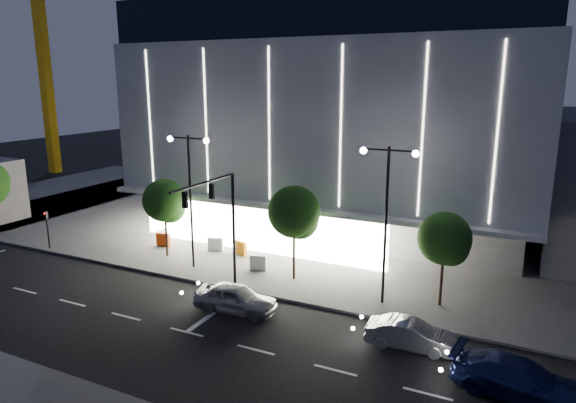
# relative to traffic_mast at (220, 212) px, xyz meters

# --- Properties ---
(ground) EXTENTS (160.00, 160.00, 0.00)m
(ground) POSITION_rel_traffic_mast_xyz_m (-1.00, -3.34, -5.03)
(ground) COLOR black
(ground) RESTS_ON ground
(sidewalk_museum) EXTENTS (70.00, 40.00, 0.15)m
(sidewalk_museum) POSITION_rel_traffic_mast_xyz_m (4.00, 20.66, -4.95)
(sidewalk_museum) COLOR #474747
(sidewalk_museum) RESTS_ON ground
(museum) EXTENTS (30.00, 25.80, 18.00)m
(museum) POSITION_rel_traffic_mast_xyz_m (1.98, 18.97, 4.25)
(museum) COLOR #4C4C51
(museum) RESTS_ON ground
(traffic_mast) EXTENTS (0.33, 5.89, 7.07)m
(traffic_mast) POSITION_rel_traffic_mast_xyz_m (0.00, 0.00, 0.00)
(traffic_mast) COLOR black
(traffic_mast) RESTS_ON ground
(street_lamp_west) EXTENTS (3.16, 0.36, 9.00)m
(street_lamp_west) POSITION_rel_traffic_mast_xyz_m (-4.00, 2.66, 0.93)
(street_lamp_west) COLOR black
(street_lamp_west) RESTS_ON ground
(street_lamp_east) EXTENTS (3.16, 0.36, 9.00)m
(street_lamp_east) POSITION_rel_traffic_mast_xyz_m (9.00, 2.66, 0.93)
(street_lamp_east) COLOR black
(street_lamp_east) RESTS_ON ground
(ped_signal_far) EXTENTS (0.22, 0.24, 3.00)m
(ped_signal_far) POSITION_rel_traffic_mast_xyz_m (-16.00, 1.16, -3.14)
(ped_signal_far) COLOR black
(ped_signal_far) RESTS_ON ground
(tower_crane) EXTENTS (32.00, 2.00, 28.50)m
(tower_crane) POSITION_rel_traffic_mast_xyz_m (-41.92, 24.66, 15.48)
(tower_crane) COLOR gold
(tower_crane) RESTS_ON ground
(tree_left) EXTENTS (3.02, 3.02, 5.72)m
(tree_left) POSITION_rel_traffic_mast_xyz_m (-6.97, 3.68, -0.99)
(tree_left) COLOR black
(tree_left) RESTS_ON ground
(tree_mid) EXTENTS (3.25, 3.25, 6.15)m
(tree_mid) POSITION_rel_traffic_mast_xyz_m (3.03, 3.68, -0.69)
(tree_mid) COLOR black
(tree_mid) RESTS_ON ground
(tree_right) EXTENTS (2.91, 2.91, 5.51)m
(tree_right) POSITION_rel_traffic_mast_xyz_m (12.03, 3.68, -1.14)
(tree_right) COLOR black
(tree_right) RESTS_ON ground
(car_lead) EXTENTS (4.77, 2.26, 1.57)m
(car_lead) POSITION_rel_traffic_mast_xyz_m (2.00, -1.74, -4.24)
(car_lead) COLOR #95989C
(car_lead) RESTS_ON ground
(car_second) EXTENTS (4.23, 1.71, 1.37)m
(car_second) POSITION_rel_traffic_mast_xyz_m (11.50, -1.47, -4.34)
(car_second) COLOR #A5A9AD
(car_second) RESTS_ON ground
(car_third) EXTENTS (5.58, 2.88, 1.55)m
(car_third) POSITION_rel_traffic_mast_xyz_m (16.33, -3.43, -4.25)
(car_third) COLOR navy
(car_third) RESTS_ON ground
(barrier_a) EXTENTS (1.12, 0.34, 1.00)m
(barrier_a) POSITION_rel_traffic_mast_xyz_m (-8.66, 5.27, -4.38)
(barrier_a) COLOR red
(barrier_a) RESTS_ON sidewalk_museum
(barrier_b) EXTENTS (1.12, 0.60, 1.00)m
(barrier_b) POSITION_rel_traffic_mast_xyz_m (-4.49, 6.04, -4.38)
(barrier_b) COLOR silver
(barrier_b) RESTS_ON sidewalk_museum
(barrier_c) EXTENTS (1.12, 0.61, 1.00)m
(barrier_c) POSITION_rel_traffic_mast_xyz_m (-2.39, 6.11, -4.38)
(barrier_c) COLOR orange
(barrier_c) RESTS_ON sidewalk_museum
(barrier_d) EXTENTS (1.13, 0.53, 1.00)m
(barrier_d) POSITION_rel_traffic_mast_xyz_m (0.24, 3.99, -4.38)
(barrier_d) COLOR silver
(barrier_d) RESTS_ON sidewalk_museum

